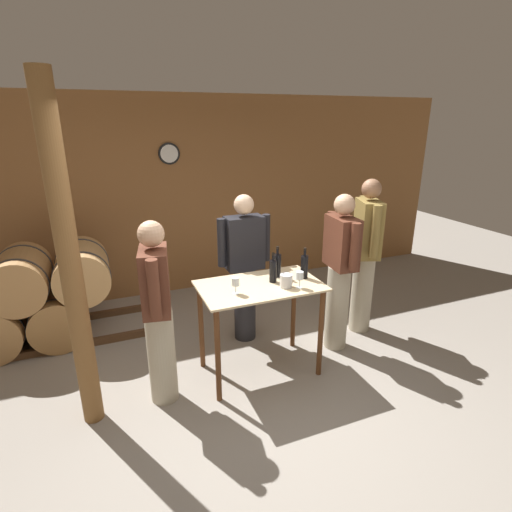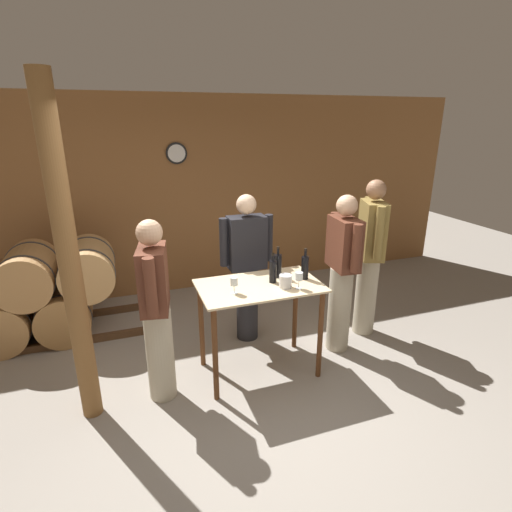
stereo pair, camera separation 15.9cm
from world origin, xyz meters
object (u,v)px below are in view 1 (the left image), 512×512
object	(u,v)px
wine_glass_near_left	(235,282)
wine_glass_near_center	(300,276)
person_visitor_with_scarf	(244,266)
person_visitor_near_door	(365,254)
wooden_post	(70,267)
person_host	(158,311)
wine_bottle_center	(304,266)
wine_bottle_far_left	(273,270)
wine_bottle_left	(277,265)
ice_bucket	(286,281)
person_visitor_bearded	(340,270)

from	to	relation	value
wine_glass_near_left	wine_glass_near_center	bearing A→B (deg)	-9.36
person_visitor_with_scarf	person_visitor_near_door	xyz separation A→B (m)	(1.32, -0.33, 0.07)
wine_glass_near_center	person_visitor_with_scarf	bearing A→B (deg)	104.17
wooden_post	person_host	distance (m)	0.77
wine_bottle_center	person_visitor_with_scarf	xyz separation A→B (m)	(-0.37, 0.66, -0.17)
person_host	wine_bottle_far_left	bearing A→B (deg)	4.45
wine_bottle_left	person_visitor_with_scarf	distance (m)	0.57
wine_glass_near_left	ice_bucket	world-z (taller)	wine_glass_near_left
ice_bucket	person_host	xyz separation A→B (m)	(-1.15, 0.07, -0.12)
wine_bottle_center	wooden_post	bearing A→B (deg)	-177.37
wooden_post	person_visitor_with_scarf	world-z (taller)	wooden_post
person_visitor_with_scarf	wine_glass_near_left	bearing A→B (deg)	-115.87
wine_bottle_far_left	ice_bucket	size ratio (longest dim) A/B	2.34
wine_bottle_far_left	person_visitor_with_scarf	xyz separation A→B (m)	(-0.05, 0.64, -0.17)
person_visitor_with_scarf	person_visitor_near_door	distance (m)	1.37
wine_bottle_center	person_visitor_near_door	bearing A→B (deg)	18.79
ice_bucket	person_host	bearing A→B (deg)	176.45
person_visitor_bearded	wooden_post	bearing A→B (deg)	-175.27
wine_glass_near_center	person_visitor_with_scarf	size ratio (longest dim) A/B	0.09
ice_bucket	person_visitor_with_scarf	world-z (taller)	person_visitor_with_scarf
wooden_post	ice_bucket	size ratio (longest dim) A/B	21.98
wine_bottle_far_left	ice_bucket	bearing A→B (deg)	-68.75
person_visitor_bearded	wine_bottle_center	bearing A→B (deg)	-166.74
wooden_post	ice_bucket	world-z (taller)	wooden_post
wine_glass_near_left	person_visitor_with_scarf	bearing A→B (deg)	64.13
wine_glass_near_center	ice_bucket	distance (m)	0.13
wine_bottle_far_left	person_host	size ratio (longest dim) A/B	0.18
wine_bottle_left	ice_bucket	bearing A→B (deg)	-97.18
wine_glass_near_center	person_host	world-z (taller)	person_host
wooden_post	person_visitor_with_scarf	distance (m)	1.87
wine_bottle_center	wine_glass_near_left	distance (m)	0.74
wine_bottle_left	person_host	size ratio (longest dim) A/B	0.19
wine_bottle_center	wine_bottle_far_left	bearing A→B (deg)	175.88
wine_glass_near_center	person_visitor_bearded	bearing A→B (deg)	25.61
person_host	wine_glass_near_center	bearing A→B (deg)	-5.88
person_visitor_bearded	wine_bottle_far_left	bearing A→B (deg)	-173.51
wine_glass_near_center	ice_bucket	bearing A→B (deg)	151.32
wine_bottle_left	wine_bottle_center	world-z (taller)	wine_bottle_left
person_visitor_with_scarf	wooden_post	bearing A→B (deg)	-155.38
ice_bucket	wine_glass_near_center	bearing A→B (deg)	-28.68
person_visitor_bearded	wine_glass_near_center	bearing A→B (deg)	-154.39
wine_bottle_center	person_visitor_bearded	size ratio (longest dim) A/B	0.18
wine_bottle_center	person_visitor_near_door	xyz separation A→B (m)	(0.96, 0.33, -0.10)
wine_bottle_far_left	wine_bottle_left	size ratio (longest dim) A/B	0.94
wine_bottle_center	person_host	world-z (taller)	person_host
ice_bucket	person_visitor_with_scarf	bearing A→B (deg)	97.82
wooden_post	wine_bottle_far_left	xyz separation A→B (m)	(1.69, 0.11, -0.31)
wine_glass_near_left	person_visitor_with_scarf	size ratio (longest dim) A/B	0.09
wine_glass_near_center	person_visitor_bearded	size ratio (longest dim) A/B	0.09
wine_bottle_center	person_host	bearing A→B (deg)	-177.49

